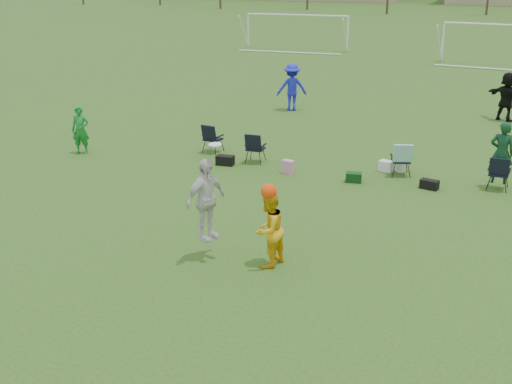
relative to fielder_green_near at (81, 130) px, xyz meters
The scene contains 8 objects.
ground 10.07m from the fielder_green_near, 40.18° to the right, with size 260.00×260.00×0.00m, color #2A5119.
fielder_green_near is the anchor object (origin of this frame).
fielder_blue 9.77m from the fielder_green_near, 64.93° to the left, with size 1.27×0.73×1.97m, color #1B22CD.
fielder_black 16.39m from the fielder_green_near, 39.68° to the left, with size 1.79×0.57×1.93m, color black.
center_contest 9.77m from the fielder_green_near, 33.37° to the right, with size 2.08×1.24×2.57m.
sideline_setup 9.43m from the fielder_green_near, 10.15° to the left, with size 9.65×1.81×1.91m.
goal_left 27.65m from the fielder_green_near, 94.84° to the left, with size 7.39×0.76×2.46m.
goal_mid 28.09m from the fielder_green_near, 65.44° to the left, with size 7.40×0.63×2.46m.
Camera 1 is at (5.69, -10.08, 6.06)m, focal length 45.00 mm.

